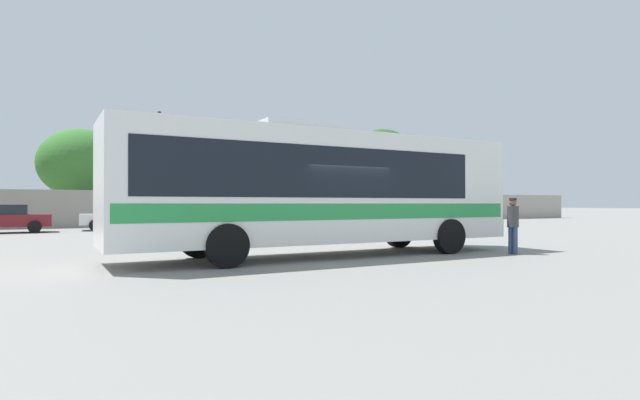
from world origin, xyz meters
name	(u,v)px	position (x,y,z in m)	size (l,w,h in m)	color
ground_plane	(226,236)	(0.00, 10.00, 0.00)	(300.00, 300.00, 0.00)	gray
perimeter_wall	(170,208)	(0.00, 22.31, 1.17)	(80.00, 0.30, 2.34)	#9E998C
coach_bus_white_green	(319,187)	(-0.30, 0.30, 1.98)	(11.91, 2.86, 3.72)	white
attendant_by_bus_door	(513,222)	(5.11, -1.85, 0.95)	(0.34, 0.34, 1.67)	#33476B
parked_car_second_maroon	(6,218)	(-9.12, 17.84, 0.77)	(4.05, 2.01, 1.45)	maroon
parked_car_third_white	(122,217)	(-3.52, 18.19, 0.75)	(4.34, 2.24, 1.41)	silver
parked_car_rightmost_dark_blue	(213,215)	(1.77, 18.18, 0.76)	(4.52, 2.29, 1.42)	navy
utility_pole_near	(159,165)	(-0.17, 25.38, 4.28)	(1.80, 0.36, 8.20)	#4C3823
roadside_tree_midleft	(81,163)	(-5.27, 26.51, 4.31)	(5.66, 5.66, 6.72)	brown
roadside_tree_midright	(206,154)	(3.80, 27.25, 5.45)	(5.20, 5.20, 7.67)	brown
roadside_tree_right	(382,158)	(19.15, 24.87, 5.62)	(5.97, 5.97, 8.16)	brown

